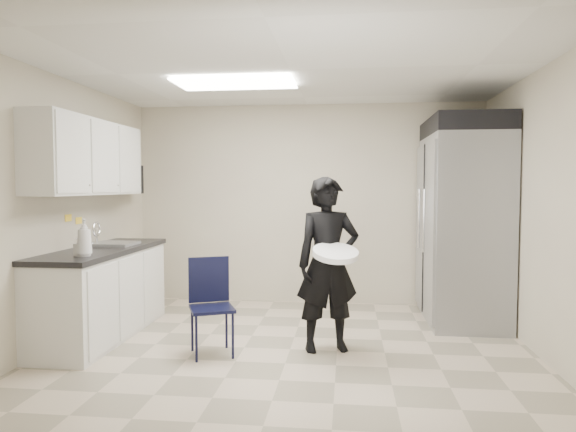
# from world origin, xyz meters

# --- Properties ---
(floor) EXTENTS (4.50, 4.50, 0.00)m
(floor) POSITION_xyz_m (0.00, 0.00, 0.00)
(floor) COLOR #BFAD96
(floor) RESTS_ON ground
(ceiling) EXTENTS (4.50, 4.50, 0.00)m
(ceiling) POSITION_xyz_m (0.00, 0.00, 2.60)
(ceiling) COLOR silver
(ceiling) RESTS_ON back_wall
(back_wall) EXTENTS (4.50, 0.00, 4.50)m
(back_wall) POSITION_xyz_m (0.00, 2.00, 1.30)
(back_wall) COLOR #BDB79C
(back_wall) RESTS_ON floor
(left_wall) EXTENTS (0.00, 4.00, 4.00)m
(left_wall) POSITION_xyz_m (-2.25, 0.00, 1.30)
(left_wall) COLOR #BDB79C
(left_wall) RESTS_ON floor
(right_wall) EXTENTS (0.00, 4.00, 4.00)m
(right_wall) POSITION_xyz_m (2.25, 0.00, 1.30)
(right_wall) COLOR #BDB79C
(right_wall) RESTS_ON floor
(ceiling_panel) EXTENTS (1.20, 0.60, 0.02)m
(ceiling_panel) POSITION_xyz_m (-0.60, 0.40, 2.57)
(ceiling_panel) COLOR white
(ceiling_panel) RESTS_ON ceiling
(lower_counter) EXTENTS (0.60, 1.90, 0.86)m
(lower_counter) POSITION_xyz_m (-1.95, 0.20, 0.43)
(lower_counter) COLOR silver
(lower_counter) RESTS_ON floor
(countertop) EXTENTS (0.64, 1.95, 0.05)m
(countertop) POSITION_xyz_m (-1.95, 0.20, 0.89)
(countertop) COLOR black
(countertop) RESTS_ON lower_counter
(sink) EXTENTS (0.42, 0.40, 0.14)m
(sink) POSITION_xyz_m (-1.93, 0.45, 0.87)
(sink) COLOR gray
(sink) RESTS_ON countertop
(faucet) EXTENTS (0.02, 0.02, 0.24)m
(faucet) POSITION_xyz_m (-2.13, 0.45, 1.02)
(faucet) COLOR silver
(faucet) RESTS_ON countertop
(upper_cabinets) EXTENTS (0.35, 1.80, 0.75)m
(upper_cabinets) POSITION_xyz_m (-2.08, 0.20, 1.83)
(upper_cabinets) COLOR silver
(upper_cabinets) RESTS_ON left_wall
(towel_dispenser) EXTENTS (0.22, 0.30, 0.35)m
(towel_dispenser) POSITION_xyz_m (-2.14, 1.35, 1.62)
(towel_dispenser) COLOR black
(towel_dispenser) RESTS_ON left_wall
(notice_sticker_left) EXTENTS (0.00, 0.12, 0.07)m
(notice_sticker_left) POSITION_xyz_m (-2.24, 0.10, 1.22)
(notice_sticker_left) COLOR yellow
(notice_sticker_left) RESTS_ON left_wall
(notice_sticker_right) EXTENTS (0.00, 0.12, 0.07)m
(notice_sticker_right) POSITION_xyz_m (-2.24, 0.30, 1.18)
(notice_sticker_right) COLOR yellow
(notice_sticker_right) RESTS_ON left_wall
(commercial_fridge) EXTENTS (0.80, 1.35, 2.10)m
(commercial_fridge) POSITION_xyz_m (1.83, 1.27, 1.05)
(commercial_fridge) COLOR gray
(commercial_fridge) RESTS_ON floor
(fridge_compressor) EXTENTS (0.80, 1.35, 0.20)m
(fridge_compressor) POSITION_xyz_m (1.83, 1.27, 2.20)
(fridge_compressor) COLOR black
(fridge_compressor) RESTS_ON commercial_fridge
(folding_chair) EXTENTS (0.50, 0.50, 0.85)m
(folding_chair) POSITION_xyz_m (-0.69, -0.24, 0.43)
(folding_chair) COLOR black
(folding_chair) RESTS_ON floor
(man_tuxedo) EXTENTS (0.69, 0.56, 1.62)m
(man_tuxedo) POSITION_xyz_m (0.35, 0.02, 0.81)
(man_tuxedo) COLOR black
(man_tuxedo) RESTS_ON floor
(bucket_lid) EXTENTS (0.51, 0.51, 0.05)m
(bucket_lid) POSITION_xyz_m (0.43, -0.22, 0.95)
(bucket_lid) COLOR white
(bucket_lid) RESTS_ON man_tuxedo
(soap_bottle_a) EXTENTS (0.18, 0.18, 0.34)m
(soap_bottle_a) POSITION_xyz_m (-1.80, -0.41, 1.08)
(soap_bottle_a) COLOR silver
(soap_bottle_a) RESTS_ON countertop
(soap_bottle_b) EXTENTS (0.10, 0.10, 0.16)m
(soap_bottle_b) POSITION_xyz_m (-1.86, -0.40, 0.99)
(soap_bottle_b) COLOR silver
(soap_bottle_b) RESTS_ON countertop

